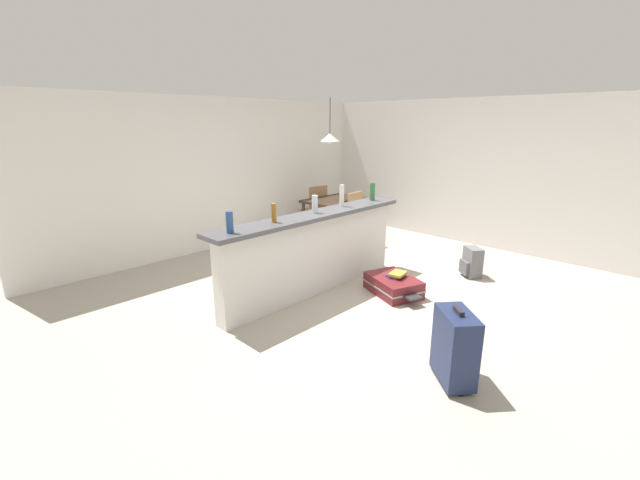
% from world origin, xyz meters
% --- Properties ---
extents(ground_plane, '(13.00, 13.00, 0.05)m').
position_xyz_m(ground_plane, '(0.00, 0.00, -0.03)').
color(ground_plane, '#ADA393').
extents(wall_back, '(6.60, 0.10, 2.50)m').
position_xyz_m(wall_back, '(0.00, 3.05, 1.25)').
color(wall_back, silver).
rests_on(wall_back, ground_plane).
extents(wall_right, '(0.10, 6.00, 2.50)m').
position_xyz_m(wall_right, '(3.05, 0.30, 1.25)').
color(wall_right, silver).
rests_on(wall_right, ground_plane).
extents(partition_half_wall, '(2.80, 0.20, 0.97)m').
position_xyz_m(partition_half_wall, '(-0.48, 0.42, 0.49)').
color(partition_half_wall, silver).
rests_on(partition_half_wall, ground_plane).
extents(bar_countertop, '(2.96, 0.40, 0.05)m').
position_xyz_m(bar_countertop, '(-0.48, 0.42, 1.00)').
color(bar_countertop, '#4C4C51').
rests_on(bar_countertop, partition_half_wall).
extents(bottle_blue, '(0.07, 0.07, 0.22)m').
position_xyz_m(bottle_blue, '(-1.71, 0.40, 1.14)').
color(bottle_blue, '#284C89').
rests_on(bottle_blue, bar_countertop).
extents(bottle_amber, '(0.06, 0.06, 0.21)m').
position_xyz_m(bottle_amber, '(-1.10, 0.43, 1.13)').
color(bottle_amber, '#9E661E').
rests_on(bottle_amber, bar_countertop).
extents(bottle_clear, '(0.07, 0.07, 0.22)m').
position_xyz_m(bottle_clear, '(-0.44, 0.45, 1.13)').
color(bottle_clear, silver).
rests_on(bottle_clear, bar_countertop).
extents(bottle_white, '(0.06, 0.06, 0.29)m').
position_xyz_m(bottle_white, '(0.11, 0.49, 1.17)').
color(bottle_white, silver).
rests_on(bottle_white, bar_countertop).
extents(bottle_green, '(0.07, 0.07, 0.25)m').
position_xyz_m(bottle_green, '(0.74, 0.46, 1.15)').
color(bottle_green, '#2D6B38').
rests_on(bottle_green, bar_countertop).
extents(dining_table, '(1.10, 0.80, 0.74)m').
position_xyz_m(dining_table, '(1.59, 1.92, 0.65)').
color(dining_table, '#332319').
rests_on(dining_table, ground_plane).
extents(dining_chair_near_partition, '(0.44, 0.44, 0.93)m').
position_xyz_m(dining_chair_near_partition, '(1.54, 1.32, 0.52)').
color(dining_chair_near_partition, '#9E754C').
rests_on(dining_chair_near_partition, ground_plane).
extents(dining_chair_far_side, '(0.47, 0.47, 0.93)m').
position_xyz_m(dining_chair_far_side, '(1.62, 2.47, 0.52)').
color(dining_chair_far_side, '#9E754C').
rests_on(dining_chair_far_side, ground_plane).
extents(pendant_lamp, '(0.34, 0.34, 0.78)m').
position_xyz_m(pendant_lamp, '(1.51, 2.00, 1.84)').
color(pendant_lamp, black).
extents(suitcase_flat_maroon, '(0.71, 0.89, 0.22)m').
position_xyz_m(suitcase_flat_maroon, '(0.17, -0.34, 0.11)').
color(suitcase_flat_maroon, maroon).
rests_on(suitcase_flat_maroon, ground_plane).
extents(backpack_grey, '(0.34, 0.34, 0.42)m').
position_xyz_m(backpack_grey, '(1.45, -0.78, 0.20)').
color(backpack_grey, slate).
rests_on(backpack_grey, ground_plane).
extents(suitcase_upright_navy, '(0.47, 0.49, 0.67)m').
position_xyz_m(suitcase_upright_navy, '(-1.04, -1.76, 0.33)').
color(suitcase_upright_navy, '#1E284C').
rests_on(suitcase_upright_navy, ground_plane).
extents(book_stack, '(0.25, 0.22, 0.07)m').
position_xyz_m(book_stack, '(0.21, -0.36, 0.25)').
color(book_stack, '#334C99').
rests_on(book_stack, suitcase_flat_maroon).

